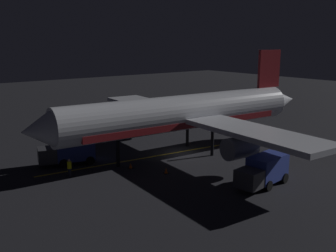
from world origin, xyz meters
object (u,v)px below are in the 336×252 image
traffic_cone_near_left (131,166)px  traffic_cone_near_right (166,171)px  catering_truck (264,171)px  ground_crew_worker (70,168)px  baggage_truck (69,152)px  airliner (187,114)px

traffic_cone_near_left → traffic_cone_near_right: 3.88m
catering_truck → ground_crew_worker: bearing=45.2°
baggage_truck → traffic_cone_near_left: (-5.02, -4.22, -1.01)m
ground_crew_worker → traffic_cone_near_left: size_ratio=3.16×
traffic_cone_near_left → traffic_cone_near_right: size_ratio=1.00×
baggage_truck → traffic_cone_near_right: 10.45m
traffic_cone_near_left → catering_truck: bearing=-149.0°
airliner → ground_crew_worker: (0.66, 13.76, -3.66)m
airliner → ground_crew_worker: size_ratio=20.68×
ground_crew_worker → traffic_cone_near_right: 9.10m
traffic_cone_near_right → airliner: bearing=-55.9°
airliner → traffic_cone_near_left: airliner is taller
baggage_truck → catering_truck: bearing=-146.0°
catering_truck → ground_crew_worker: catering_truck is taller
baggage_truck → ground_crew_worker: baggage_truck is taller
ground_crew_worker → traffic_cone_near_left: bearing=-102.7°
baggage_truck → catering_truck: catering_truck is taller
airliner → traffic_cone_near_right: airliner is taller
airliner → catering_truck: airliner is taller
traffic_cone_near_left → traffic_cone_near_right: bearing=-151.1°
traffic_cone_near_left → traffic_cone_near_right: (-3.40, -1.87, 0.00)m
traffic_cone_near_right → traffic_cone_near_left: bearing=28.9°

